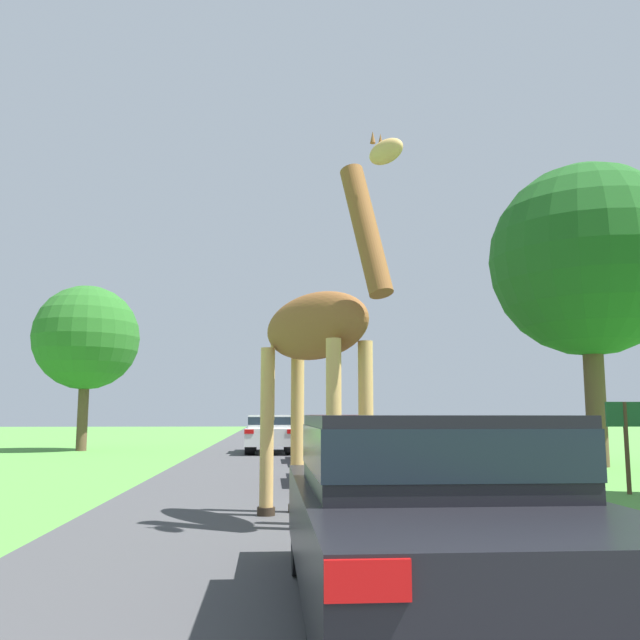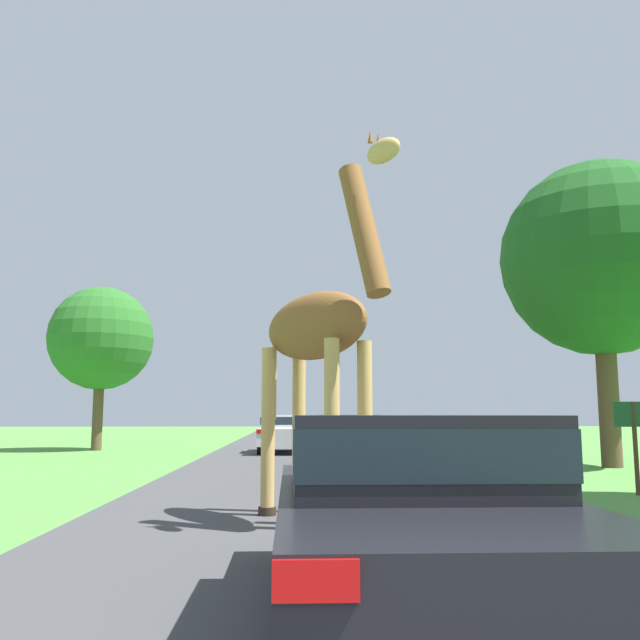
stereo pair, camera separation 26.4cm
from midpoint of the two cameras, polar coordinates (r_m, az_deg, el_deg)
The scene contains 9 objects.
road at distance 30.11m, azimuth -2.57°, elevation -10.60°, with size 7.22×120.00×0.00m.
giraffe_near_road at distance 9.15m, azimuth -0.83°, elevation -1.45°, with size 1.91×2.64×4.93m.
car_lead_maroon at distance 4.96m, azimuth 7.37°, elevation -15.50°, with size 1.79×4.50×1.38m.
car_queue_right at distance 25.37m, azimuth -4.51°, elevation -9.39°, with size 1.76×4.29×1.37m.
car_queue_left at distance 20.47m, azimuth 0.99°, elevation -9.76°, with size 1.90×4.64×1.38m.
car_far_ahead at distance 14.06m, azimuth 2.17°, elevation -11.04°, with size 1.74×4.76×1.16m.
tree_left_edge at distance 20.32m, azimuth 21.27°, elevation 4.68°, with size 5.39×5.39×8.37m.
tree_centre_back at distance 28.28m, azimuth -19.33°, elevation -1.44°, with size 4.11×4.11×6.46m.
sign_post at distance 13.29m, azimuth 23.82°, elevation -8.42°, with size 0.70×0.08×1.61m.
Camera 1 is at (-0.99, -0.06, 1.39)m, focal length 38.00 mm.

